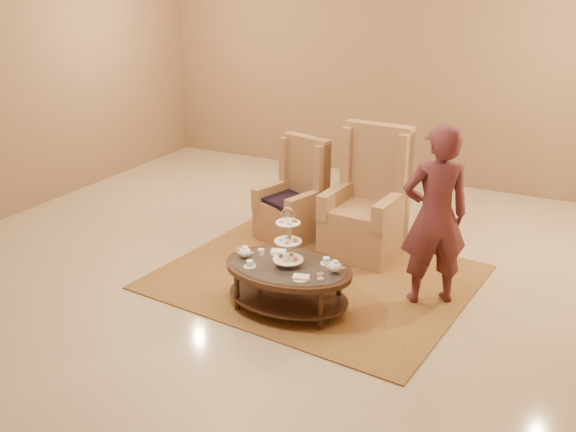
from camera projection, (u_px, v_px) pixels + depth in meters
The scene contains 8 objects.
ground at pixel (281, 286), 6.43m from camera, with size 8.00×8.00×0.00m, color #C1AE8F.
ceiling at pixel (281, 286), 6.43m from camera, with size 8.00×8.00×0.02m, color white.
wall_back at pixel (410, 61), 9.12m from camera, with size 8.00×0.04×3.50m, color #8D6C4D.
rug at pixel (316, 277), 6.61m from camera, with size 3.22×2.77×0.02m.
tea_table at pixel (288, 274), 5.86m from camera, with size 1.23×0.87×1.02m.
armchair_left at pixel (295, 205), 7.49m from camera, with size 0.80×0.81×1.18m.
armchair_right at pixel (367, 212), 7.06m from camera, with size 0.81×0.84×1.42m.
person at pixel (435, 216), 5.84m from camera, with size 0.76×0.69×1.74m.
Camera 1 is at (2.68, -5.09, 2.97)m, focal length 40.00 mm.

